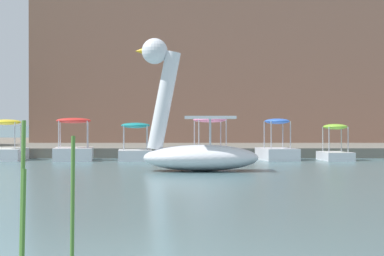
{
  "coord_description": "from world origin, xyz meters",
  "views": [
    {
      "loc": [
        0.76,
        -7.37,
        1.37
      ],
      "look_at": [
        1.03,
        16.05,
        1.2
      ],
      "focal_mm": 73.15,
      "sensor_mm": 36.0,
      "label": 1
    }
  ],
  "objects_px": {
    "pedal_boat_red": "(74,149)",
    "pedal_boat_yellow": "(6,148)",
    "pedal_boat_teal": "(135,148)",
    "pedal_boat_lime": "(335,148)",
    "pedal_boat_pink": "(210,148)",
    "swan_boat": "(194,142)",
    "pedal_boat_blue": "(277,148)"
  },
  "relations": [
    {
      "from": "swan_boat",
      "to": "pedal_boat_blue",
      "type": "distance_m",
      "value": 7.17
    },
    {
      "from": "pedal_boat_pink",
      "to": "swan_boat",
      "type": "bearing_deg",
      "value": -96.1
    },
    {
      "from": "pedal_boat_lime",
      "to": "pedal_boat_teal",
      "type": "height_order",
      "value": "pedal_boat_teal"
    },
    {
      "from": "pedal_boat_blue",
      "to": "pedal_boat_pink",
      "type": "bearing_deg",
      "value": 179.42
    },
    {
      "from": "pedal_boat_pink",
      "to": "pedal_boat_yellow",
      "type": "height_order",
      "value": "pedal_boat_pink"
    },
    {
      "from": "pedal_boat_teal",
      "to": "pedal_boat_yellow",
      "type": "bearing_deg",
      "value": 176.32
    },
    {
      "from": "pedal_boat_pink",
      "to": "pedal_boat_red",
      "type": "relative_size",
      "value": 1.13
    },
    {
      "from": "pedal_boat_blue",
      "to": "pedal_boat_teal",
      "type": "xyz_separation_m",
      "value": [
        -5.15,
        -0.19,
        0.0
      ]
    },
    {
      "from": "pedal_boat_red",
      "to": "pedal_boat_yellow",
      "type": "distance_m",
      "value": 2.51
    },
    {
      "from": "swan_boat",
      "to": "pedal_boat_pink",
      "type": "height_order",
      "value": "swan_boat"
    },
    {
      "from": "pedal_boat_blue",
      "to": "pedal_boat_red",
      "type": "xyz_separation_m",
      "value": [
        -7.38,
        -0.19,
        -0.01
      ]
    },
    {
      "from": "pedal_boat_teal",
      "to": "pedal_boat_yellow",
      "type": "distance_m",
      "value": 4.74
    },
    {
      "from": "pedal_boat_blue",
      "to": "pedal_boat_teal",
      "type": "bearing_deg",
      "value": -177.87
    },
    {
      "from": "swan_boat",
      "to": "pedal_boat_teal",
      "type": "relative_size",
      "value": 1.9
    },
    {
      "from": "swan_boat",
      "to": "pedal_boat_blue",
      "type": "relative_size",
      "value": 1.7
    },
    {
      "from": "pedal_boat_red",
      "to": "pedal_boat_yellow",
      "type": "height_order",
      "value": "pedal_boat_red"
    },
    {
      "from": "pedal_boat_lime",
      "to": "pedal_boat_teal",
      "type": "bearing_deg",
      "value": 179.54
    },
    {
      "from": "pedal_boat_lime",
      "to": "pedal_boat_red",
      "type": "bearing_deg",
      "value": 179.66
    },
    {
      "from": "swan_boat",
      "to": "pedal_boat_red",
      "type": "bearing_deg",
      "value": 124.25
    },
    {
      "from": "pedal_boat_teal",
      "to": "pedal_boat_red",
      "type": "bearing_deg",
      "value": -179.94
    },
    {
      "from": "swan_boat",
      "to": "pedal_boat_pink",
      "type": "xyz_separation_m",
      "value": [
        0.69,
        6.46,
        -0.39
      ]
    },
    {
      "from": "pedal_boat_red",
      "to": "pedal_boat_blue",
      "type": "bearing_deg",
      "value": 1.5
    },
    {
      "from": "swan_boat",
      "to": "pedal_boat_pink",
      "type": "distance_m",
      "value": 6.51
    },
    {
      "from": "pedal_boat_lime",
      "to": "pedal_boat_red",
      "type": "relative_size",
      "value": 0.82
    },
    {
      "from": "swan_boat",
      "to": "pedal_boat_teal",
      "type": "xyz_separation_m",
      "value": [
        -2.02,
        6.24,
        -0.39
      ]
    },
    {
      "from": "pedal_boat_pink",
      "to": "pedal_boat_teal",
      "type": "bearing_deg",
      "value": -175.43
    },
    {
      "from": "pedal_boat_lime",
      "to": "pedal_boat_blue",
      "type": "bearing_deg",
      "value": 173.14
    },
    {
      "from": "pedal_boat_lime",
      "to": "pedal_boat_yellow",
      "type": "xyz_separation_m",
      "value": [
        -11.96,
        0.36,
        0.02
      ]
    },
    {
      "from": "pedal_boat_lime",
      "to": "pedal_boat_pink",
      "type": "height_order",
      "value": "pedal_boat_pink"
    },
    {
      "from": "swan_boat",
      "to": "pedal_boat_yellow",
      "type": "height_order",
      "value": "swan_boat"
    },
    {
      "from": "swan_boat",
      "to": "pedal_boat_red",
      "type": "relative_size",
      "value": 1.65
    },
    {
      "from": "pedal_boat_lime",
      "to": "pedal_boat_teal",
      "type": "xyz_separation_m",
      "value": [
        -7.23,
        0.06,
        0.0
      ]
    }
  ]
}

